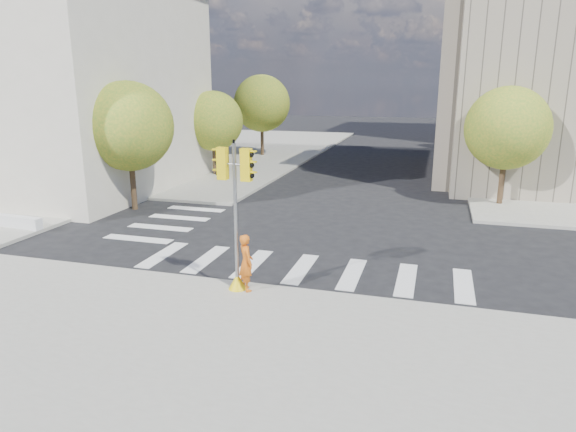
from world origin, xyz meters
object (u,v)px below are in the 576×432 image
at_px(traffic_signal, 236,228).
at_px(photographer, 246,263).
at_px(lamp_near, 509,113).
at_px(lamp_far, 489,104).

height_order(traffic_signal, photographer, traffic_signal).
xyz_separation_m(lamp_near, lamp_far, (0.00, 14.00, 0.00)).
relative_size(lamp_near, traffic_signal, 1.77).
xyz_separation_m(lamp_near, traffic_signal, (-9.43, -18.60, -2.49)).
bearing_deg(photographer, lamp_far, -55.77).
height_order(lamp_far, traffic_signal, lamp_far).
bearing_deg(photographer, traffic_signal, 49.87).
height_order(lamp_near, traffic_signal, lamp_near).
distance_m(lamp_far, traffic_signal, 34.03).
distance_m(lamp_far, photographer, 34.04).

